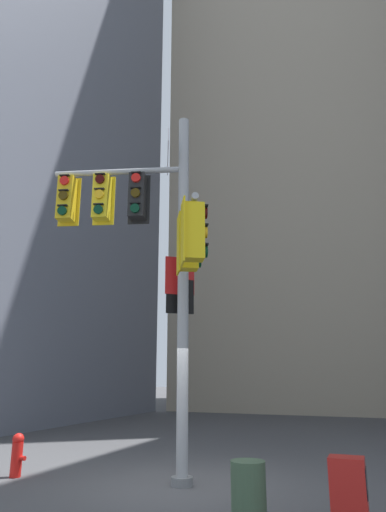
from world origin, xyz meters
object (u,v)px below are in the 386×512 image
object	(u,v)px
signal_pole_assembly	(152,240)
trash_bin	(249,495)
fire_hydrant	(17,454)
newspaper_box	(349,499)

from	to	relation	value
signal_pole_assembly	trash_bin	bearing A→B (deg)	-32.18
fire_hydrant	signal_pole_assembly	bearing A→B (deg)	1.36
signal_pole_assembly	fire_hydrant	world-z (taller)	signal_pole_assembly
signal_pole_assembly	newspaper_box	bearing A→B (deg)	-21.70
newspaper_box	trash_bin	size ratio (longest dim) A/B	1.15
signal_pole_assembly	fire_hydrant	size ratio (longest dim) A/B	9.06
newspaper_box	trash_bin	world-z (taller)	newspaper_box
newspaper_box	fire_hydrant	bearing A→B (deg)	168.19
signal_pole_assembly	fire_hydrant	xyz separation A→B (m)	(-2.91, -0.07, -4.24)
signal_pole_assembly	fire_hydrant	bearing A→B (deg)	-178.64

